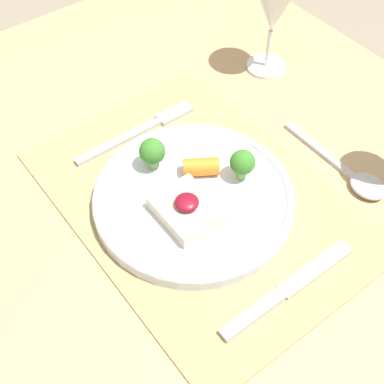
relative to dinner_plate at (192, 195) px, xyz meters
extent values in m
plane|color=gray|center=(0.00, 0.01, -0.75)|extent=(8.00, 8.00, 0.00)
cube|color=tan|center=(0.00, 0.01, -0.03)|extent=(1.12, 0.94, 0.03)
cylinder|color=tan|center=(-0.49, 0.41, -0.40)|extent=(0.06, 0.06, 0.70)
cube|color=#9E895B|center=(0.00, 0.01, -0.02)|extent=(0.48, 0.34, 0.00)
cylinder|color=silver|center=(0.00, 0.00, -0.01)|extent=(0.28, 0.28, 0.02)
torus|color=silver|center=(0.00, 0.00, 0.00)|extent=(0.28, 0.28, 0.01)
cube|color=beige|center=(0.02, -0.03, 0.01)|extent=(0.09, 0.07, 0.02)
ellipsoid|color=maroon|center=(0.02, -0.03, 0.03)|extent=(0.03, 0.03, 0.01)
cylinder|color=#84B256|center=(-0.08, -0.01, 0.01)|extent=(0.01, 0.01, 0.02)
sphere|color=#387A28|center=(-0.08, -0.01, 0.03)|extent=(0.04, 0.04, 0.04)
cylinder|color=#84B256|center=(0.02, 0.07, 0.01)|extent=(0.01, 0.01, 0.02)
sphere|color=#387A28|center=(0.02, 0.07, 0.03)|extent=(0.04, 0.04, 0.04)
cylinder|color=orange|center=(-0.02, 0.03, 0.01)|extent=(0.05, 0.06, 0.03)
cube|color=#B2B2B7|center=(-0.16, -0.02, -0.01)|extent=(0.01, 0.15, 0.01)
cube|color=#B2B2B7|center=(-0.16, 0.09, -0.01)|extent=(0.02, 0.06, 0.01)
cube|color=#B2B2B7|center=(0.19, -0.05, -0.01)|extent=(0.02, 0.10, 0.01)
cube|color=#B2B2B7|center=(0.19, 0.06, -0.01)|extent=(0.02, 0.12, 0.00)
cube|color=#B2B2B7|center=(0.04, 0.22, -0.01)|extent=(0.14, 0.01, 0.01)
ellipsoid|color=#B2B2B7|center=(0.14, 0.22, -0.01)|extent=(0.06, 0.05, 0.02)
cylinder|color=white|center=(-0.17, 0.29, -0.01)|extent=(0.07, 0.07, 0.01)
cylinder|color=white|center=(-0.17, 0.29, 0.02)|extent=(0.01, 0.01, 0.07)
cone|color=white|center=(-0.17, 0.29, 0.10)|extent=(0.08, 0.08, 0.09)
camera|label=1|loc=(0.38, -0.29, 0.58)|focal=50.00mm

